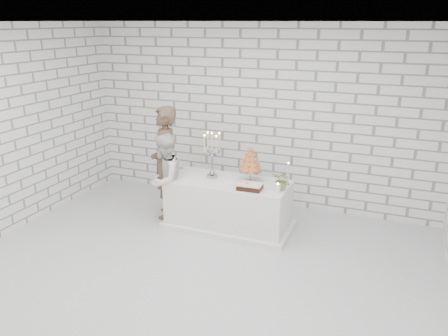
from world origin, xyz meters
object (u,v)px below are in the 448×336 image
at_px(croquembouche, 251,164).
at_px(groom, 165,163).
at_px(bride, 165,180).
at_px(cake_table, 228,204).
at_px(candelabra, 212,155).

bearing_deg(croquembouche, groom, -177.30).
distance_m(bride, croquembouche, 1.33).
bearing_deg(cake_table, groom, 177.69).
xyz_separation_m(cake_table, croquembouche, (0.30, 0.11, 0.65)).
xyz_separation_m(bride, candelabra, (0.66, 0.29, 0.39)).
relative_size(cake_table, bride, 1.26).
bearing_deg(groom, candelabra, 63.40).
xyz_separation_m(candelabra, croquembouche, (0.59, 0.06, -0.08)).
bearing_deg(candelabra, cake_table, -9.37).
distance_m(cake_table, bride, 1.03).
relative_size(cake_table, candelabra, 2.55).
distance_m(groom, candelabra, 0.84).
height_order(cake_table, candelabra, candelabra).
height_order(cake_table, groom, groom).
distance_m(cake_table, groom, 1.21).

